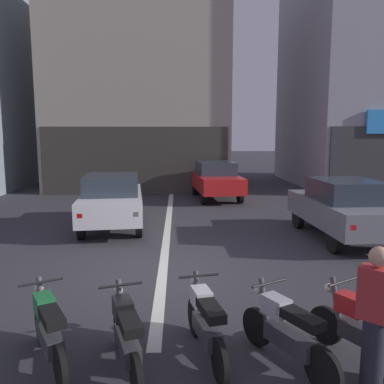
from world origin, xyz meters
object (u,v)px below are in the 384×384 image
Objects in this scene: motorcycle_green_row_leftmost at (48,329)px; motorcycle_white_row_centre at (206,322)px; car_red_down_street at (216,179)px; motorcycle_silver_row_right_mid at (286,331)px; car_white_crossing_near at (112,199)px; motorcycle_red_row_rightmost at (363,328)px; motorcycle_black_row_left_mid at (126,334)px; person_by_motorcycles at (375,320)px; car_grey_parked_kerbside at (344,207)px.

motorcycle_white_row_centre is at bearing 3.51° from motorcycle_green_row_leftmost.
motorcycle_silver_row_right_mid is (-0.35, -12.83, -0.43)m from car_red_down_street.
car_red_down_street is 2.85× the size of motorcycle_green_row_leftmost.
car_white_crossing_near reaches higher than motorcycle_red_row_rightmost.
motorcycle_silver_row_right_mid is (1.95, 0.02, 0.00)m from motorcycle_black_row_left_mid.
car_white_crossing_near reaches higher than motorcycle_silver_row_right_mid.
motorcycle_silver_row_right_mid is at bearing 145.46° from person_by_motorcycles.
car_white_crossing_near is at bearing 100.51° from motorcycle_black_row_left_mid.
car_white_crossing_near is 8.57m from motorcycle_red_row_rightmost.
car_grey_parked_kerbside is 2.53× the size of motorcycle_white_row_centre.
motorcycle_red_row_rightmost is 0.88× the size of person_by_motorcycles.
motorcycle_silver_row_right_mid is 1.05m from person_by_motorcycles.
person_by_motorcycles is (4.13, -7.97, -0.03)m from car_white_crossing_near.
motorcycle_black_row_left_mid is 1.95m from motorcycle_silver_row_right_mid.
motorcycle_green_row_leftmost is 0.93× the size of motorcycle_black_row_left_mid.
car_red_down_street is 2.64× the size of motorcycle_black_row_left_mid.
motorcycle_green_row_leftmost is at bearing -104.46° from car_red_down_street.
car_white_crossing_near is 2.83× the size of motorcycle_silver_row_right_mid.
motorcycle_green_row_leftmost is 1.96m from motorcycle_white_row_centre.
motorcycle_black_row_left_mid is at bearing -79.49° from car_white_crossing_near.
motorcycle_green_row_leftmost and motorcycle_silver_row_right_mid have the same top height.
person_by_motorcycles is (0.45, -13.39, -0.03)m from car_red_down_street.
motorcycle_green_row_leftmost is 0.99× the size of motorcycle_silver_row_right_mid.
person_by_motorcycles reaches higher than car_grey_parked_kerbside.
motorcycle_green_row_leftmost is 3.90m from motorcycle_red_row_rightmost.
motorcycle_silver_row_right_mid is 0.97m from motorcycle_red_row_rightmost.
car_white_crossing_near and car_grey_parked_kerbside have the same top height.
car_grey_parked_kerbside is 0.98× the size of car_red_down_street.
motorcycle_red_row_rightmost is at bearing -87.21° from car_red_down_street.
person_by_motorcycles is at bearing -106.46° from motorcycle_red_row_rightmost.
car_grey_parked_kerbside is at bearing 43.33° from motorcycle_green_row_leftmost.
car_white_crossing_near is 2.89× the size of motorcycle_red_row_rightmost.
motorcycle_silver_row_right_mid and motorcycle_red_row_rightmost have the same top height.
person_by_motorcycles is at bearing -10.59° from motorcycle_green_row_leftmost.
motorcycle_red_row_rightmost is 0.72m from person_by_motorcycles.
car_grey_parked_kerbside is at bearing 49.14° from motorcycle_black_row_left_mid.
motorcycle_green_row_leftmost is at bearing 169.41° from person_by_motorcycles.
car_white_crossing_near is 6.54m from car_red_down_street.
car_grey_parked_kerbside and car_red_down_street have the same top height.
car_grey_parked_kerbside is 6.87m from person_by_motorcycles.
car_red_down_street is 13.39m from person_by_motorcycles.
car_grey_parked_kerbside reaches higher than motorcycle_red_row_rightmost.
motorcycle_black_row_left_mid is at bearing 169.11° from person_by_motorcycles.
motorcycle_red_row_rightmost is (1.94, -0.24, 0.00)m from motorcycle_white_row_centre.
motorcycle_black_row_left_mid is 2.83m from person_by_motorcycles.
motorcycle_silver_row_right_mid is (-3.17, -5.89, -0.43)m from car_grey_parked_kerbside.
motorcycle_white_row_centre is 1.96m from motorcycle_red_row_rightmost.
car_red_down_street is 2.54× the size of person_by_motorcycles.
motorcycle_black_row_left_mid is (-5.12, -5.92, -0.43)m from car_grey_parked_kerbside.
motorcycle_black_row_left_mid is 0.98× the size of motorcycle_white_row_centre.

